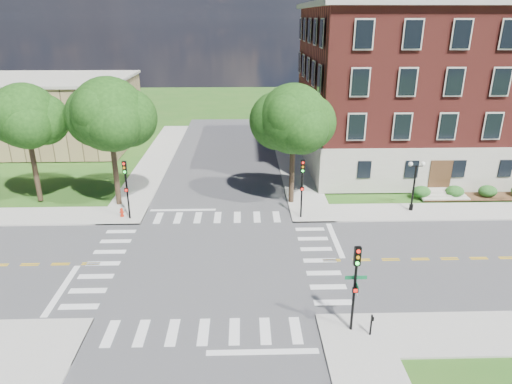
{
  "coord_description": "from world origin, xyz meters",
  "views": [
    {
      "loc": [
        2.17,
        -26.68,
        15.3
      ],
      "look_at": [
        3.05,
        4.62,
        3.2
      ],
      "focal_mm": 32.0,
      "sensor_mm": 36.0,
      "label": 1
    }
  ],
  "objects_px": {
    "twin_lamp_west": "(414,183)",
    "fire_hydrant": "(122,213)",
    "traffic_signal_ne": "(302,181)",
    "traffic_signal_nw": "(126,182)",
    "street_sign_pole": "(355,291)",
    "traffic_signal_se": "(355,278)",
    "push_button_post": "(371,324)"
  },
  "relations": [
    {
      "from": "traffic_signal_nw",
      "to": "twin_lamp_west",
      "type": "height_order",
      "value": "traffic_signal_nw"
    },
    {
      "from": "traffic_signal_nw",
      "to": "traffic_signal_ne",
      "type": "bearing_deg",
      "value": -0.6
    },
    {
      "from": "street_sign_pole",
      "to": "fire_hydrant",
      "type": "distance_m",
      "value": 21.3
    },
    {
      "from": "traffic_signal_se",
      "to": "fire_hydrant",
      "type": "distance_m",
      "value": 21.46
    },
    {
      "from": "street_sign_pole",
      "to": "traffic_signal_nw",
      "type": "bearing_deg",
      "value": 136.15
    },
    {
      "from": "street_sign_pole",
      "to": "traffic_signal_ne",
      "type": "bearing_deg",
      "value": 94.01
    },
    {
      "from": "traffic_signal_se",
      "to": "twin_lamp_west",
      "type": "xyz_separation_m",
      "value": [
        8.5,
        15.38,
        -0.66
      ]
    },
    {
      "from": "traffic_signal_ne",
      "to": "street_sign_pole",
      "type": "relative_size",
      "value": 1.55
    },
    {
      "from": "traffic_signal_nw",
      "to": "street_sign_pole",
      "type": "height_order",
      "value": "traffic_signal_nw"
    },
    {
      "from": "street_sign_pole",
      "to": "push_button_post",
      "type": "relative_size",
      "value": 2.58
    },
    {
      "from": "traffic_signal_ne",
      "to": "traffic_signal_se",
      "type": "bearing_deg",
      "value": -86.35
    },
    {
      "from": "traffic_signal_ne",
      "to": "push_button_post",
      "type": "height_order",
      "value": "traffic_signal_ne"
    },
    {
      "from": "twin_lamp_west",
      "to": "fire_hydrant",
      "type": "distance_m",
      "value": 23.98
    },
    {
      "from": "traffic_signal_ne",
      "to": "twin_lamp_west",
      "type": "height_order",
      "value": "traffic_signal_ne"
    },
    {
      "from": "traffic_signal_ne",
      "to": "traffic_signal_nw",
      "type": "relative_size",
      "value": 1.0
    },
    {
      "from": "traffic_signal_ne",
      "to": "push_button_post",
      "type": "xyz_separation_m",
      "value": [
        1.79,
        -14.67,
        -2.39
      ]
    },
    {
      "from": "traffic_signal_ne",
      "to": "push_button_post",
      "type": "distance_m",
      "value": 14.97
    },
    {
      "from": "traffic_signal_ne",
      "to": "traffic_signal_nw",
      "type": "distance_m",
      "value": 13.76
    },
    {
      "from": "traffic_signal_nw",
      "to": "fire_hydrant",
      "type": "relative_size",
      "value": 6.4
    },
    {
      "from": "fire_hydrant",
      "to": "street_sign_pole",
      "type": "bearing_deg",
      "value": -43.25
    },
    {
      "from": "traffic_signal_se",
      "to": "street_sign_pole",
      "type": "bearing_deg",
      "value": 65.44
    },
    {
      "from": "twin_lamp_west",
      "to": "street_sign_pole",
      "type": "height_order",
      "value": "twin_lamp_west"
    },
    {
      "from": "traffic_signal_se",
      "to": "traffic_signal_nw",
      "type": "bearing_deg",
      "value": 135.66
    },
    {
      "from": "traffic_signal_se",
      "to": "twin_lamp_west",
      "type": "bearing_deg",
      "value": 61.07
    },
    {
      "from": "street_sign_pole",
      "to": "push_button_post",
      "type": "height_order",
      "value": "street_sign_pole"
    },
    {
      "from": "fire_hydrant",
      "to": "traffic_signal_ne",
      "type": "bearing_deg",
      "value": -2.06
    },
    {
      "from": "traffic_signal_ne",
      "to": "twin_lamp_west",
      "type": "distance_m",
      "value": 9.5
    },
    {
      "from": "traffic_signal_nw",
      "to": "fire_hydrant",
      "type": "distance_m",
      "value": 2.84
    },
    {
      "from": "traffic_signal_ne",
      "to": "traffic_signal_nw",
      "type": "bearing_deg",
      "value": 179.4
    },
    {
      "from": "traffic_signal_nw",
      "to": "push_button_post",
      "type": "height_order",
      "value": "traffic_signal_nw"
    },
    {
      "from": "traffic_signal_ne",
      "to": "fire_hydrant",
      "type": "relative_size",
      "value": 6.4
    },
    {
      "from": "traffic_signal_ne",
      "to": "street_sign_pole",
      "type": "bearing_deg",
      "value": -85.99
    }
  ]
}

